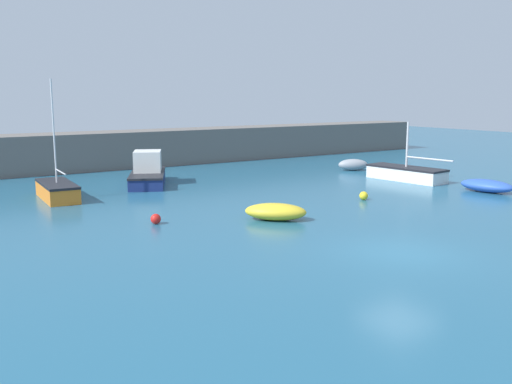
# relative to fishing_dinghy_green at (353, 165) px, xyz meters

# --- Properties ---
(ground_plane) EXTENTS (120.00, 120.00, 0.20)m
(ground_plane) POSITION_rel_fishing_dinghy_green_xyz_m (-13.23, -16.59, -0.50)
(ground_plane) COLOR #235B7A
(harbor_breakwater) EXTENTS (57.61, 3.47, 2.62)m
(harbor_breakwater) POSITION_rel_fishing_dinghy_green_xyz_m (-13.23, 10.77, 0.91)
(harbor_breakwater) COLOR #66605B
(harbor_breakwater) RESTS_ON ground_plane
(fishing_dinghy_green) EXTENTS (2.24, 1.82, 0.81)m
(fishing_dinghy_green) POSITION_rel_fishing_dinghy_green_xyz_m (0.00, 0.00, 0.00)
(fishing_dinghy_green) COLOR gray
(fishing_dinghy_green) RESTS_ON ground_plane
(rowboat_white_midwater) EXTENTS (1.82, 3.14, 0.69)m
(rowboat_white_midwater) POSITION_rel_fishing_dinghy_green_xyz_m (-0.01, -10.68, -0.06)
(rowboat_white_midwater) COLOR #2D56B7
(rowboat_white_midwater) RESTS_ON ground_plane
(sailboat_tall_mast) EXTENTS (1.72, 4.39, 6.08)m
(sailboat_tall_mast) POSITION_rel_fishing_dinghy_green_xyz_m (-20.33, -0.01, 0.06)
(sailboat_tall_mast) COLOR orange
(sailboat_tall_mast) RESTS_ON ground_plane
(rowboat_blue_near) EXTENTS (2.81, 2.76, 0.72)m
(rowboat_blue_near) POSITION_rel_fishing_dinghy_green_xyz_m (-13.82, -10.10, -0.04)
(rowboat_blue_near) COLOR yellow
(rowboat_blue_near) RESTS_ON ground_plane
(sailboat_short_mast) EXTENTS (2.17, 5.81, 3.63)m
(sailboat_short_mast) POSITION_rel_fishing_dinghy_green_xyz_m (-0.48, -5.31, 0.04)
(sailboat_short_mast) COLOR white
(sailboat_short_mast) RESTS_ON ground_plane
(motorboat_grey_hull) EXTENTS (4.06, 5.62, 1.97)m
(motorboat_grey_hull) POSITION_rel_fishing_dinghy_green_xyz_m (-14.53, 2.06, 0.31)
(motorboat_grey_hull) COLOR navy
(motorboat_grey_hull) RESTS_ON ground_plane
(mooring_buoy_red) EXTENTS (0.43, 0.43, 0.43)m
(mooring_buoy_red) POSITION_rel_fishing_dinghy_green_xyz_m (-18.41, -8.01, -0.19)
(mooring_buoy_red) COLOR red
(mooring_buoy_red) RESTS_ON ground_plane
(mooring_buoy_yellow) EXTENTS (0.44, 0.44, 0.44)m
(mooring_buoy_yellow) POSITION_rel_fishing_dinghy_green_xyz_m (-7.38, -8.75, -0.18)
(mooring_buoy_yellow) COLOR yellow
(mooring_buoy_yellow) RESTS_ON ground_plane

